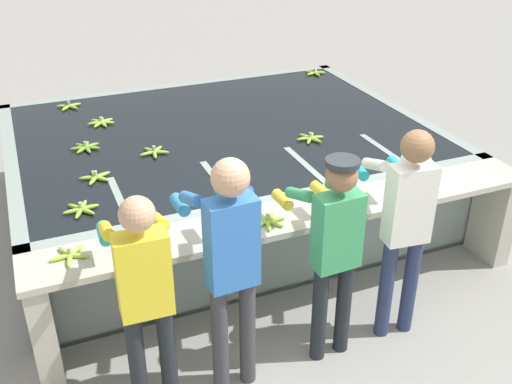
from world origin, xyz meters
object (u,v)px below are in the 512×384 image
Objects in this scene: banana_bunch_ledge_0 at (70,255)px; banana_bunch_ledge_2 at (330,201)px; banana_bunch_floating_6 at (315,73)px; banana_bunch_floating_7 at (69,106)px; banana_bunch_floating_5 at (310,138)px; banana_bunch_floating_2 at (86,147)px; worker_3 at (405,217)px; knife_0 at (412,191)px; banana_bunch_floating_0 at (154,152)px; banana_bunch_floating_3 at (96,177)px; worker_0 at (144,288)px; banana_bunch_floating_1 at (81,209)px; banana_bunch_floating_4 at (101,122)px; banana_bunch_ledge_1 at (267,221)px; worker_2 at (334,242)px; worker_1 at (230,256)px.

banana_bunch_ledge_2 is (1.97, -0.01, 0.00)m from banana_bunch_ledge_0.
banana_bunch_floating_6 is 3.06m from banana_bunch_floating_7.
banana_bunch_floating_5 is 1.02× the size of banana_bunch_ledge_2.
worker_3 is at bearing -51.10° from banana_bunch_floating_2.
banana_bunch_ledge_2 is at bearing 173.02° from knife_0.
banana_bunch_floating_0 is 0.99× the size of banana_bunch_floating_3.
worker_3 reaches higher than worker_0.
banana_bunch_floating_3 is (0.19, 0.50, 0.00)m from banana_bunch_floating_1.
banana_bunch_floating_7 is at bearing 90.15° from worker_0.
banana_bunch_floating_3 is 2.62m from knife_0.
banana_bunch_floating_0 is (-1.33, 2.00, -0.10)m from worker_3.
banana_bunch_floating_3 is 1.97m from banana_bunch_ledge_2.
banana_bunch_floating_4 is (0.24, 2.95, -0.04)m from worker_0.
banana_bunch_floating_2 is (0.21, 1.17, -0.00)m from banana_bunch_floating_1.
worker_3 reaches higher than banana_bunch_floating_5.
banana_bunch_ledge_2 is at bearing -0.23° from banana_bunch_ledge_0.
banana_bunch_ledge_2 is (1.60, -1.79, 0.00)m from banana_bunch_floating_2.
banana_bunch_ledge_1 reaches higher than banana_bunch_floating_7.
worker_2 is 5.63× the size of banana_bunch_floating_1.
worker_3 reaches higher than banana_bunch_ledge_2.
banana_bunch_floating_4 is (-0.32, 0.93, -0.00)m from banana_bunch_floating_0.
banana_bunch_floating_3 is at bearing -90.33° from banana_bunch_floating_7.
worker_3 is at bearing 1.98° from worker_1.
banana_bunch_ledge_0 reaches higher than banana_bunch_floating_1.
knife_0 is at bearing 26.50° from worker_2.
banana_bunch_floating_4 is 1.00× the size of banana_bunch_ledge_1.
worker_2 is at bearing -69.73° from banana_bunch_floating_0.
banana_bunch_floating_6 is 1.00× the size of banana_bunch_floating_7.
banana_bunch_ledge_2 reaches higher than banana_bunch_floating_5.
banana_bunch_ledge_2 is at bearing 30.12° from worker_1.
banana_bunch_floating_3 is 1.28m from banana_bunch_floating_4.
banana_bunch_floating_6 reaches higher than knife_0.
worker_2 is at bearing -112.30° from banana_bunch_floating_5.
banana_bunch_floating_3 is at bearing 90.69° from worker_0.
banana_bunch_floating_3 is (-1.33, 1.70, -0.05)m from worker_2.
banana_bunch_floating_7 is at bearing 111.47° from banana_bunch_floating_4.
banana_bunch_floating_4 is at bearing -166.16° from banana_bunch_floating_6.
banana_bunch_floating_7 is at bearing 83.12° from banana_bunch_ledge_0.
banana_bunch_floating_7 reaches higher than knife_0.
worker_0 is 2.09m from banana_bunch_floating_0.
banana_bunch_floating_7 is (-1.31, 3.58, -0.05)m from worker_2.
banana_bunch_floating_0 is at bearing 28.95° from banana_bunch_floating_3.
banana_bunch_floating_2 is 1.21m from banana_bunch_floating_7.
banana_bunch_floating_4 is (-1.65, 2.93, -0.10)m from worker_3.
banana_bunch_floating_7 is (-1.90, 3.56, -0.10)m from worker_3.
worker_2 is 5.73× the size of banana_bunch_floating_6.
banana_bunch_floating_1 is 2.31m from banana_bunch_floating_5.
banana_bunch_floating_4 is (0.26, 1.25, -0.00)m from banana_bunch_floating_3.
banana_bunch_floating_3 is at bearing 108.15° from worker_1.
worker_2 is (0.76, 0.03, -0.09)m from worker_1.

